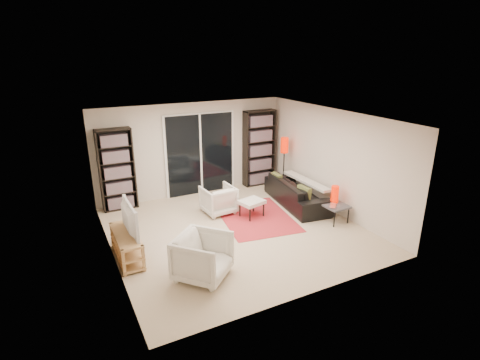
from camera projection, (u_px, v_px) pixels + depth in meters
name	position (u px, v px, depth m)	size (l,w,h in m)	color
floor	(236.00, 230.00, 7.96)	(5.00, 5.00, 0.00)	beige
wall_back	(192.00, 149.00, 9.66)	(5.00, 0.02, 2.40)	beige
wall_front	(312.00, 225.00, 5.46)	(5.00, 0.02, 2.40)	beige
wall_left	(107.00, 198.00, 6.48)	(0.02, 5.00, 2.40)	beige
wall_right	(332.00, 161.00, 8.65)	(0.02, 5.00, 2.40)	beige
ceiling	(236.00, 118.00, 7.17)	(5.00, 5.00, 0.02)	white
sliding_door	(200.00, 154.00, 9.77)	(1.92, 0.08, 2.16)	white
bookshelf_left	(117.00, 170.00, 8.75)	(0.80, 0.30, 1.95)	black
bookshelf_right	(259.00, 148.00, 10.39)	(0.90, 0.30, 2.10)	black
tv_stand	(127.00, 245.00, 6.80)	(0.39, 1.22, 0.50)	tan
tv	(125.00, 219.00, 6.64)	(0.99, 0.13, 0.57)	black
rug	(256.00, 217.00, 8.56)	(1.51, 2.05, 0.01)	red
sofa	(297.00, 192.00, 9.23)	(2.14, 0.83, 0.62)	black
armchair_back	(218.00, 200.00, 8.72)	(0.70, 0.72, 0.65)	silver
armchair_front	(203.00, 257.00, 6.19)	(0.82, 0.84, 0.76)	silver
ottoman	(252.00, 203.00, 8.51)	(0.61, 0.54, 0.40)	silver
side_table	(336.00, 207.00, 8.24)	(0.51, 0.51, 0.40)	#45454A
laptop	(335.00, 206.00, 8.15)	(0.31, 0.20, 0.02)	silver
table_lamp	(335.00, 194.00, 8.33)	(0.17, 0.17, 0.38)	red
floor_lamp	(284.00, 150.00, 9.85)	(0.22, 0.22, 1.47)	black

